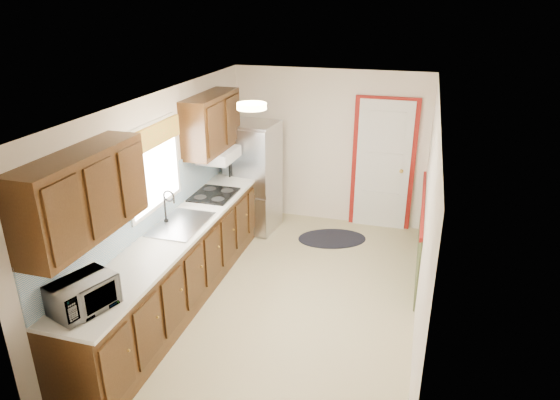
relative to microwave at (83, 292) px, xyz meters
The scene contains 8 objects.
room_shell 2.29m from the microwave, 58.39° to the left, with size 3.20×5.20×2.52m.
kitchen_run 1.69m from the microwave, 91.22° to the left, with size 0.63×4.00×2.20m.
back_wall_trim 4.71m from the microwave, 62.21° to the left, with size 1.12×2.30×2.08m.
ceiling_fixture 2.33m from the microwave, 62.78° to the left, with size 0.30×0.30×0.06m, color #FFD88C.
microwave is the anchor object (origin of this frame).
refrigerator 3.81m from the microwave, 87.29° to the left, with size 0.76×0.74×1.68m.
rug 4.15m from the microwave, 68.96° to the left, with size 1.01×0.65×0.01m, color black.
cooktop 2.70m from the microwave, 89.79° to the left, with size 0.52×0.63×0.02m, color black.
Camera 1 is at (1.35, -4.88, 3.37)m, focal length 32.00 mm.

